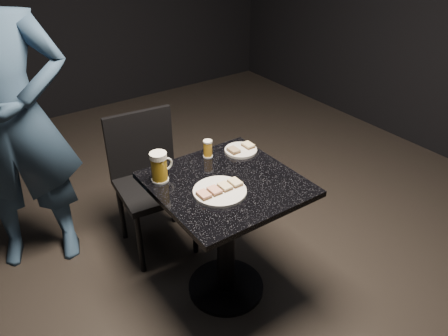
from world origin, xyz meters
The scene contains 10 objects.
floor centered at (0.00, 0.00, 0.00)m, with size 6.00×6.00×0.00m, color black.
plate_large centered at (-0.08, -0.06, 0.76)m, with size 0.26×0.26×0.01m, color white.
plate_small centered at (0.25, 0.21, 0.76)m, with size 0.18×0.18×0.01m, color silver.
patron centered at (-0.77, 0.94, 0.94)m, with size 0.69×0.45×1.89m, color navy.
table centered at (0.00, 0.00, 0.51)m, with size 0.70×0.70×0.75m.
beer_mug centered at (-0.26, 0.20, 0.83)m, with size 0.13×0.09×0.16m.
beer_tumbler centered at (0.06, 0.27, 0.80)m, with size 0.05×0.05×0.10m.
chair centered at (-0.13, 0.64, 0.50)m, with size 0.47×0.47×0.88m.
canapes_on_plate_large centered at (-0.08, -0.06, 0.77)m, with size 0.23×0.07×0.02m.
canapes_on_plate_small centered at (0.25, 0.21, 0.77)m, with size 0.15×0.07×0.02m.
Camera 1 is at (-1.06, -1.49, 1.95)m, focal length 35.00 mm.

